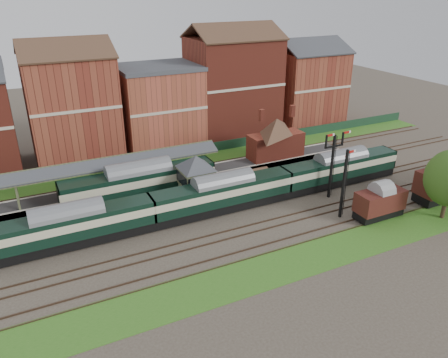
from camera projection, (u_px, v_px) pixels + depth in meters
name	position (u px, v px, depth m)	size (l,w,h in m)	color
ground	(232.00, 209.00, 50.59)	(160.00, 160.00, 0.00)	#473D33
grass_back	(182.00, 162.00, 63.66)	(90.00, 4.50, 0.06)	#2D6619
grass_front	(290.00, 263.00, 40.76)	(90.00, 5.00, 0.06)	#2D6619
fence	(177.00, 153.00, 65.00)	(90.00, 0.12, 1.50)	#193823
platform	(163.00, 182.00, 56.34)	(55.00, 3.40, 1.00)	#2D2D2D
signal_box	(196.00, 178.00, 50.73)	(5.40, 5.40, 6.00)	#5E7654
brick_hut	(255.00, 181.00, 54.77)	(3.20, 2.64, 2.94)	maroon
station_building	(276.00, 137.00, 61.78)	(8.10, 8.10, 5.90)	maroon
canopy	(113.00, 160.00, 52.25)	(26.00, 3.89, 4.08)	#495233
semaphore_bracket	(332.00, 162.00, 51.49)	(3.60, 0.25, 8.18)	black
semaphore_siding	(344.00, 183.00, 47.19)	(1.23, 0.25, 8.00)	black
town_backdrop	(158.00, 102.00, 68.09)	(69.00, 10.00, 16.00)	maroon
dmu_train	(223.00, 193.00, 49.20)	(50.19, 2.64, 3.86)	black
platform_railcar	(140.00, 183.00, 51.31)	(18.23, 2.87, 4.20)	black
goods_van_a	(380.00, 202.00, 47.93)	(5.61, 2.43, 3.40)	black
goods_van_b	(443.00, 182.00, 51.77)	(6.84, 2.96, 4.15)	black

